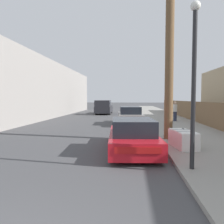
# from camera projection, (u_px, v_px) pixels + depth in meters

# --- Properties ---
(sidewalk_curb) EXTENTS (4.20, 63.00, 0.12)m
(sidewalk_curb) POSITION_uv_depth(u_px,v_px,m) (161.00, 116.00, 24.73)
(sidewalk_curb) COLOR gray
(sidewalk_curb) RESTS_ON ground
(discarded_fridge) EXTENTS (0.91, 1.65, 0.69)m
(discarded_fridge) POSITION_uv_depth(u_px,v_px,m) (183.00, 139.00, 8.53)
(discarded_fridge) COLOR white
(discarded_fridge) RESTS_ON sidewalk_curb
(parked_sports_car_red) EXTENTS (2.06, 4.69, 1.26)m
(parked_sports_car_red) POSITION_uv_depth(u_px,v_px,m) (132.00, 136.00, 8.52)
(parked_sports_car_red) COLOR red
(parked_sports_car_red) RESTS_ON ground
(car_parked_mid) EXTENTS (2.11, 4.71, 1.40)m
(car_parked_mid) POSITION_uv_depth(u_px,v_px,m) (130.00, 116.00, 17.32)
(car_parked_mid) COLOR gray
(car_parked_mid) RESTS_ON ground
(pickup_truck) EXTENTS (2.07, 5.45, 1.80)m
(pickup_truck) POSITION_uv_depth(u_px,v_px,m) (104.00, 107.00, 28.43)
(pickup_truck) COLOR #232328
(pickup_truck) RESTS_ON ground
(utility_pole) EXTENTS (1.80, 0.40, 9.00)m
(utility_pole) POSITION_uv_depth(u_px,v_px,m) (170.00, 41.00, 10.12)
(utility_pole) COLOR brown
(utility_pole) RESTS_ON sidewalk_curb
(street_lamp) EXTENTS (0.26, 0.26, 4.45)m
(street_lamp) POSITION_uv_depth(u_px,v_px,m) (194.00, 73.00, 5.78)
(street_lamp) COLOR #232326
(street_lamp) RESTS_ON sidewalk_curb
(wooden_fence) EXTENTS (0.08, 33.32, 1.66)m
(wooden_fence) POSITION_uv_depth(u_px,v_px,m) (193.00, 111.00, 18.87)
(wooden_fence) COLOR brown
(wooden_fence) RESTS_ON sidewalk_curb
(building_left_block) EXTENTS (7.00, 27.54, 5.91)m
(building_left_block) POSITION_uv_depth(u_px,v_px,m) (34.00, 91.00, 25.85)
(building_left_block) COLOR gray
(building_left_block) RESTS_ON ground
(pedestrian) EXTENTS (0.34, 0.34, 1.66)m
(pedestrian) POSITION_uv_depth(u_px,v_px,m) (175.00, 111.00, 18.55)
(pedestrian) COLOR #282D42
(pedestrian) RESTS_ON sidewalk_curb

